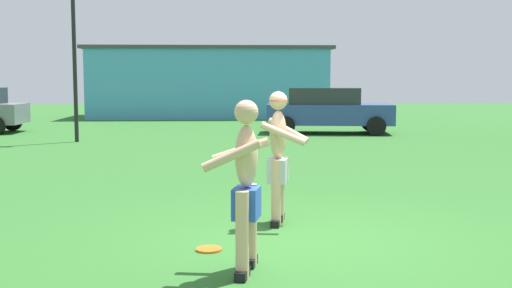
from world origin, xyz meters
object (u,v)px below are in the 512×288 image
object	(u,v)px
player_in_blue	(246,183)
frisbee	(209,249)
lamp_post	(73,24)
player_with_cap	(279,151)
car_blue_mid_lot	(328,110)

from	to	relation	value
player_in_blue	frisbee	distance (m)	1.26
lamp_post	player_with_cap	bearing A→B (deg)	-64.89
car_blue_mid_lot	lamp_post	bearing A→B (deg)	-162.12
frisbee	car_blue_mid_lot	size ratio (longest dim) A/B	0.07
frisbee	car_blue_mid_lot	distance (m)	15.37
car_blue_mid_lot	player_in_blue	bearing A→B (deg)	-102.18
car_blue_mid_lot	frisbee	bearing A→B (deg)	-104.22
player_with_cap	frisbee	bearing A→B (deg)	-124.88
frisbee	car_blue_mid_lot	bearing A→B (deg)	75.78
player_with_cap	car_blue_mid_lot	bearing A→B (deg)	78.02
player_with_cap	player_in_blue	world-z (taller)	player_with_cap
player_in_blue	frisbee	world-z (taller)	player_in_blue
player_in_blue	frisbee	bearing A→B (deg)	115.32
frisbee	lamp_post	distance (m)	13.46
frisbee	lamp_post	size ratio (longest dim) A/B	0.05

